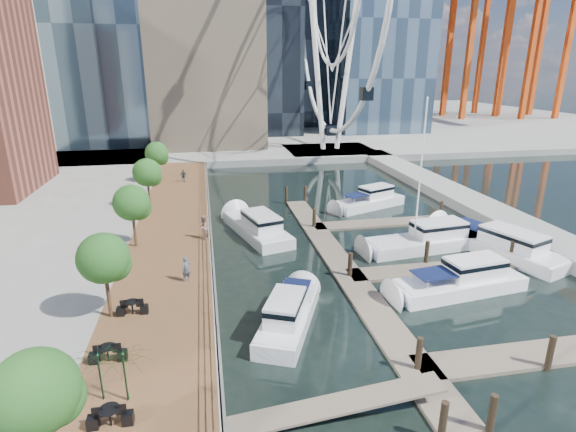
# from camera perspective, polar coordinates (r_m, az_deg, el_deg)

# --- Properties ---
(ground) EXTENTS (520.00, 520.00, 0.00)m
(ground) POSITION_cam_1_polar(r_m,az_deg,el_deg) (23.27, 6.86, -16.91)
(ground) COLOR black
(ground) RESTS_ON ground
(boardwalk) EXTENTS (6.00, 60.00, 1.00)m
(boardwalk) POSITION_cam_1_polar(r_m,az_deg,el_deg) (35.60, -14.60, -3.58)
(boardwalk) COLOR brown
(boardwalk) RESTS_ON ground
(seawall) EXTENTS (0.25, 60.00, 1.00)m
(seawall) POSITION_cam_1_polar(r_m,az_deg,el_deg) (35.48, -9.76, -3.31)
(seawall) COLOR #595954
(seawall) RESTS_ON ground
(land_far) EXTENTS (200.00, 114.00, 1.00)m
(land_far) POSITION_cam_1_polar(r_m,az_deg,el_deg) (120.92, -7.86, 11.89)
(land_far) COLOR gray
(land_far) RESTS_ON ground
(breakwater) EXTENTS (4.00, 60.00, 1.00)m
(breakwater) POSITION_cam_1_polar(r_m,az_deg,el_deg) (47.92, 22.88, 1.17)
(breakwater) COLOR gray
(breakwater) RESTS_ON ground
(pier) EXTENTS (14.00, 12.00, 1.00)m
(pier) POSITION_cam_1_polar(r_m,az_deg,el_deg) (74.03, 5.34, 8.09)
(pier) COLOR gray
(pier) RESTS_ON ground
(railing) EXTENTS (0.10, 60.00, 1.05)m
(railing) POSITION_cam_1_polar(r_m,az_deg,el_deg) (35.12, -10.01, -1.76)
(railing) COLOR white
(railing) RESTS_ON boardwalk
(floating_docks) EXTENTS (16.00, 34.00, 2.60)m
(floating_docks) POSITION_cam_1_polar(r_m,az_deg,el_deg) (33.91, 14.82, -4.72)
(floating_docks) COLOR #6D6051
(floating_docks) RESTS_ON ground
(port_cranes) EXTENTS (40.00, 52.00, 38.00)m
(port_cranes) POSITION_cam_1_polar(r_m,az_deg,el_deg) (135.74, 23.74, 19.54)
(port_cranes) COLOR #D84C14
(port_cranes) RESTS_ON ground
(street_trees) EXTENTS (2.60, 42.60, 4.60)m
(street_trees) POSITION_cam_1_polar(r_m,az_deg,el_deg) (33.75, -19.26, 1.59)
(street_trees) COLOR #3F2B1C
(street_trees) RESTS_ON ground
(cafe_tables) EXTENTS (2.50, 13.70, 0.74)m
(cafe_tables) POSITION_cam_1_polar(r_m,az_deg,el_deg) (20.49, -21.79, -19.02)
(cafe_tables) COLOR black
(cafe_tables) RESTS_ON ground
(yacht_foreground) EXTENTS (9.57, 3.66, 2.15)m
(yacht_foreground) POSITION_cam_1_polar(r_m,az_deg,el_deg) (30.54, 20.77, -8.99)
(yacht_foreground) COLOR white
(yacht_foreground) RESTS_ON ground
(pedestrian_near) EXTENTS (0.69, 0.60, 1.58)m
(pedestrian_near) POSITION_cam_1_polar(r_m,az_deg,el_deg) (28.05, -12.78, -6.60)
(pedestrian_near) COLOR #4A5063
(pedestrian_near) RESTS_ON boardwalk
(pedestrian_mid) EXTENTS (1.01, 1.10, 1.82)m
(pedestrian_mid) POSITION_cam_1_polar(r_m,az_deg,el_deg) (34.61, -10.70, -1.43)
(pedestrian_mid) COLOR gray
(pedestrian_mid) RESTS_ON boardwalk
(pedestrian_far) EXTENTS (0.94, 0.60, 1.49)m
(pedestrian_far) POSITION_cam_1_polar(r_m,az_deg,el_deg) (52.83, -13.10, 5.01)
(pedestrian_far) COLOR #363E44
(pedestrian_far) RESTS_ON boardwalk
(moored_yachts) EXTENTS (23.59, 38.57, 11.50)m
(moored_yachts) POSITION_cam_1_polar(r_m,az_deg,el_deg) (35.09, 15.62, -4.87)
(moored_yachts) COLOR white
(moored_yachts) RESTS_ON ground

